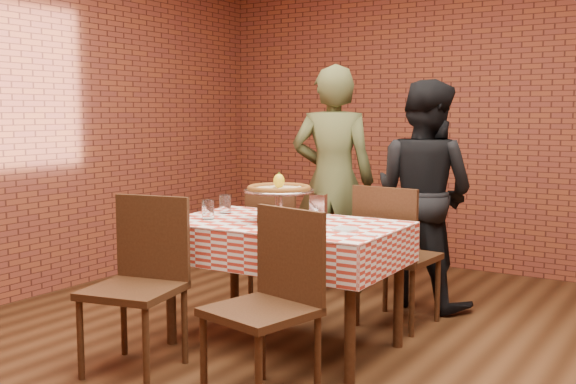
% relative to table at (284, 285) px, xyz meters
% --- Properties ---
extents(back_wall, '(5.50, 0.00, 5.50)m').
position_rel_table_xyz_m(back_wall, '(0.53, 2.60, 1.08)').
color(back_wall, brown).
rests_on(back_wall, ground).
extents(table, '(1.38, 0.85, 0.75)m').
position_rel_table_xyz_m(table, '(0.00, 0.00, 0.00)').
color(table, '#3F2715').
rests_on(table, ground).
extents(tablecloth, '(1.42, 0.89, 0.24)m').
position_rel_table_xyz_m(tablecloth, '(0.00, 0.00, 0.27)').
color(tablecloth, '#BA3423').
rests_on(tablecloth, table).
extents(pizza_stand, '(0.49, 0.49, 0.19)m').
position_rel_table_xyz_m(pizza_stand, '(-0.02, -0.02, 0.48)').
color(pizza_stand, silver).
rests_on(pizza_stand, tablecloth).
extents(pizza, '(0.43, 0.43, 0.03)m').
position_rel_table_xyz_m(pizza, '(-0.02, -0.02, 0.58)').
color(pizza, '#CDB98F').
rests_on(pizza, pizza_stand).
extents(lemon, '(0.08, 0.08, 0.09)m').
position_rel_table_xyz_m(lemon, '(-0.02, -0.02, 0.63)').
color(lemon, yellow).
rests_on(lemon, pizza).
extents(water_glass_left, '(0.08, 0.08, 0.12)m').
position_rel_table_xyz_m(water_glass_left, '(-0.45, -0.16, 0.44)').
color(water_glass_left, white).
rests_on(water_glass_left, tablecloth).
extents(water_glass_right, '(0.08, 0.08, 0.12)m').
position_rel_table_xyz_m(water_glass_right, '(-0.51, 0.10, 0.44)').
color(water_glass_right, white).
rests_on(water_glass_right, tablecloth).
extents(side_plate, '(0.15, 0.15, 0.01)m').
position_rel_table_xyz_m(side_plate, '(0.44, -0.06, 0.39)').
color(side_plate, white).
rests_on(side_plate, tablecloth).
extents(sweetener_packet_a, '(0.06, 0.04, 0.00)m').
position_rel_table_xyz_m(sweetener_packet_a, '(0.54, -0.18, 0.39)').
color(sweetener_packet_a, white).
rests_on(sweetener_packet_a, tablecloth).
extents(sweetener_packet_b, '(0.05, 0.04, 0.00)m').
position_rel_table_xyz_m(sweetener_packet_b, '(0.64, -0.14, 0.39)').
color(sweetener_packet_b, white).
rests_on(sweetener_packet_b, tablecloth).
extents(condiment_caddy, '(0.12, 0.10, 0.14)m').
position_rel_table_xyz_m(condiment_caddy, '(0.05, 0.32, 0.45)').
color(condiment_caddy, silver).
rests_on(condiment_caddy, tablecloth).
extents(chair_near_left, '(0.55, 0.55, 0.94)m').
position_rel_table_xyz_m(chair_near_left, '(-0.46, -0.79, 0.10)').
color(chair_near_left, '#3F2715').
rests_on(chair_near_left, ground).
extents(chair_near_right, '(0.54, 0.54, 0.93)m').
position_rel_table_xyz_m(chair_near_right, '(0.35, -0.75, 0.09)').
color(chair_near_right, '#3F2715').
rests_on(chair_near_right, ground).
extents(chair_far_left, '(0.43, 0.43, 0.86)m').
position_rel_table_xyz_m(chair_far_left, '(-0.48, 0.71, 0.06)').
color(chair_far_left, '#3F2715').
rests_on(chair_far_left, ground).
extents(chair_far_right, '(0.48, 0.48, 0.94)m').
position_rel_table_xyz_m(chair_far_right, '(0.41, 0.77, 0.09)').
color(chair_far_right, '#3F2715').
rests_on(chair_far_right, ground).
extents(diner_olive, '(0.75, 0.61, 1.76)m').
position_rel_table_xyz_m(diner_olive, '(-0.34, 1.24, 0.51)').
color(diner_olive, '#494D2A').
rests_on(diner_olive, ground).
extents(diner_black, '(0.90, 0.76, 1.64)m').
position_rel_table_xyz_m(diner_black, '(0.37, 1.29, 0.44)').
color(diner_black, black).
rests_on(diner_black, ground).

